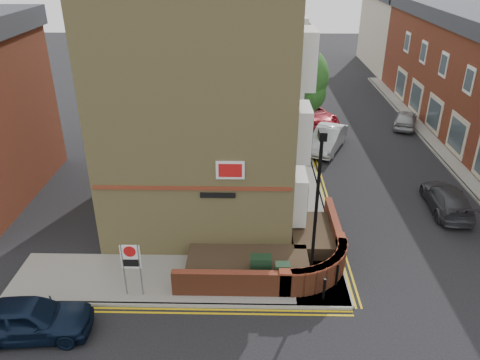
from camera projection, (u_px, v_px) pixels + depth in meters
name	position (u px, v px, depth m)	size (l,w,h in m)	color
ground	(269.00, 308.00, 16.99)	(120.00, 120.00, 0.00)	black
pavement_corner	(179.00, 279.00, 18.37)	(13.00, 3.00, 0.12)	gray
pavement_main	(291.00, 142.00, 31.23)	(2.00, 32.00, 0.12)	gray
pavement_far	(476.00, 162.00, 28.34)	(4.00, 40.00, 0.12)	gray
kerb_side	(173.00, 305.00, 17.03)	(13.00, 0.15, 0.12)	gray
kerb_main_near	(306.00, 142.00, 31.21)	(0.15, 32.00, 0.12)	gray
kerb_main_far	(443.00, 161.00, 28.38)	(0.15, 40.00, 0.12)	gray
yellow_lines_side	(172.00, 311.00, 16.83)	(13.00, 0.28, 0.01)	gold
yellow_lines_main	(309.00, 143.00, 31.23)	(0.28, 32.00, 0.01)	gold
corner_building	(205.00, 81.00, 21.40)	(8.95, 10.40, 13.60)	tan
garden_wall	(267.00, 266.00, 19.22)	(6.80, 6.00, 1.20)	brown
lamppost	(316.00, 212.00, 16.53)	(0.25, 0.50, 6.30)	black
utility_cabinet_large	(261.00, 269.00, 17.83)	(0.80, 0.45, 1.20)	#163219
utility_cabinet_small	(282.00, 276.00, 17.57)	(0.55, 0.40, 1.10)	#163219
bollard_near	(324.00, 289.00, 17.05)	(0.11, 0.11, 0.90)	black
bollard_far	(337.00, 275.00, 17.76)	(0.11, 0.11, 0.90)	black
zone_sign	(131.00, 261.00, 16.79)	(0.72, 0.07, 2.20)	slate
far_terrace_cream	(396.00, 29.00, 48.87)	(5.40, 12.40, 8.00)	#C0B29F
tree_near	(297.00, 81.00, 27.40)	(3.64, 3.65, 6.70)	#382B1E
tree_mid	(288.00, 46.00, 34.33)	(4.03, 4.03, 7.42)	#382B1E
tree_far	(281.00, 32.00, 41.60)	(3.81, 3.81, 7.00)	#382B1E
traffic_light_assembly	(289.00, 69.00, 38.04)	(0.20, 0.16, 4.20)	black
navy_hatchback	(28.00, 319.00, 15.50)	(1.66, 4.14, 1.41)	black
silver_car_near	(327.00, 139.00, 29.86)	(1.57, 4.51, 1.49)	#AFB4B7
red_car_main	(309.00, 114.00, 34.31)	(2.50, 5.43, 1.51)	maroon
grey_car_far	(447.00, 199.00, 23.01)	(1.73, 4.25, 1.23)	#34353A
silver_car_far	(406.00, 119.00, 33.67)	(1.46, 3.63, 1.24)	#9C9EA3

